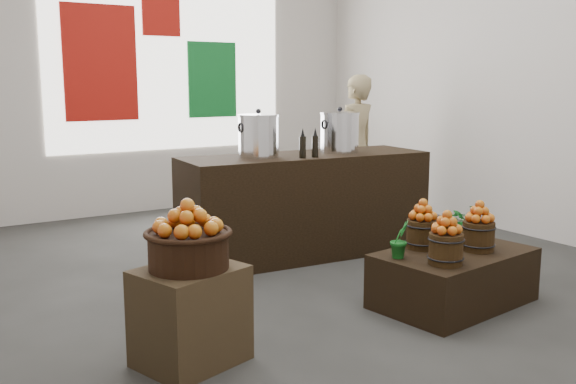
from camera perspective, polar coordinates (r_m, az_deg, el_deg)
ground at (r=5.61m, az=0.75°, el=-7.63°), size 7.00×7.00×0.00m
back_wall at (r=8.51m, az=-12.47°, el=11.74°), size 6.00×0.04×4.00m
back_opening at (r=8.60m, az=-10.51°, el=11.78°), size 3.20×0.02×2.40m
deco_red_left at (r=8.29m, az=-16.34°, el=10.94°), size 0.90×0.04×1.40m
deco_green_right at (r=8.83m, az=-6.75°, el=9.88°), size 0.70×0.04×1.00m
deco_red_upper at (r=8.59m, az=-11.23°, el=15.11°), size 0.50×0.04×0.50m
crate at (r=3.96m, az=-8.67°, el=-10.83°), size 0.71×0.63×0.59m
wicker_basket at (r=3.83m, az=-8.83°, el=-5.17°), size 0.47×0.47×0.22m
apples_in_basket at (r=3.79m, az=-8.91°, el=-2.15°), size 0.37×0.37×0.20m
display_table at (r=5.08m, az=14.52°, el=-7.38°), size 1.28×0.88×0.41m
apple_bucket_front_left at (r=4.64m, az=13.85°, el=-4.93°), size 0.24×0.24×0.22m
apples_in_bucket_front_left at (r=4.59m, az=13.95°, el=-2.63°), size 0.18×0.18×0.16m
apple_bucket_front_right at (r=5.08m, az=16.56°, el=-3.78°), size 0.24×0.24×0.22m
apples_in_bucket_front_right at (r=5.04m, az=16.66°, el=-1.67°), size 0.18×0.18×0.16m
apple_bucket_rear at (r=5.04m, az=11.83°, el=-3.68°), size 0.24×0.24×0.22m
apples_in_bucket_rear at (r=5.00m, az=11.91°, el=-1.55°), size 0.18×0.18×0.16m
herb_garnish_right at (r=5.42m, az=15.26°, el=-2.49°), size 0.27×0.24×0.29m
herb_garnish_left at (r=4.73m, az=9.91°, el=-4.15°), size 0.18×0.16×0.28m
counter at (r=6.24m, az=1.53°, el=-1.16°), size 2.47×0.96×0.99m
stock_pot_left at (r=5.92m, az=-2.63°, el=4.90°), size 0.37×0.37×0.37m
stock_pot_center at (r=6.35m, az=4.60°, el=5.21°), size 0.37×0.37×0.37m
oil_cruets at (r=5.94m, az=2.70°, el=4.44°), size 0.18×0.08×0.27m
shopper at (r=8.03m, az=5.97°, el=4.05°), size 0.71×0.53×1.76m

